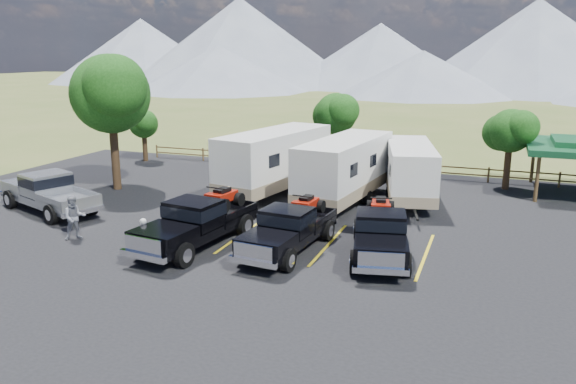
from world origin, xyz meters
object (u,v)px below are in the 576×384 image
(trailer_right, at_px, (410,172))
(rig_left, at_px, (198,221))
(rig_center, at_px, (290,227))
(person_a, at_px, (144,237))
(person_b, at_px, (75,217))
(trailer_left, at_px, (275,161))
(rig_right, at_px, (380,231))
(tree_big_nw, at_px, (110,94))
(trailer_center, at_px, (345,170))
(pickup_silver, at_px, (49,192))

(trailer_right, bearing_deg, rig_left, -137.58)
(rig_center, bearing_deg, person_a, -148.26)
(person_b, bearing_deg, rig_left, -34.71)
(trailer_left, distance_m, trailer_right, 7.47)
(rig_center, distance_m, person_a, 5.82)
(rig_right, relative_size, person_b, 3.33)
(tree_big_nw, height_order, rig_left, tree_big_nw)
(rig_right, relative_size, trailer_right, 0.73)
(trailer_right, bearing_deg, rig_center, -122.13)
(tree_big_nw, bearing_deg, rig_right, -18.32)
(trailer_center, bearing_deg, person_a, -109.72)
(trailer_left, bearing_deg, rig_left, -76.98)
(trailer_center, height_order, person_b, trailer_center)
(tree_big_nw, relative_size, trailer_center, 0.78)
(rig_left, relative_size, rig_center, 1.10)
(trailer_right, xyz_separation_m, person_a, (-8.54, -12.24, -0.83))
(rig_left, height_order, rig_right, rig_left)
(trailer_left, bearing_deg, person_a, -84.51)
(rig_right, height_order, trailer_right, trailer_right)
(trailer_left, xyz_separation_m, person_b, (-5.14, -10.40, -0.91))
(rig_center, distance_m, trailer_left, 9.45)
(rig_left, bearing_deg, person_a, -119.53)
(rig_left, xyz_separation_m, rig_right, (7.36, 1.49, -0.07))
(rig_center, xyz_separation_m, person_b, (-9.19, -1.90, -0.01))
(rig_center, distance_m, trailer_center, 7.97)
(person_a, xyz_separation_m, person_b, (-3.98, 0.69, 0.19))
(tree_big_nw, relative_size, person_b, 4.05)
(pickup_silver, height_order, person_a, pickup_silver)
(pickup_silver, xyz_separation_m, person_b, (4.14, -2.95, -0.07))
(rig_right, bearing_deg, trailer_right, 79.58)
(rig_left, bearing_deg, trailer_right, 63.19)
(trailer_left, xyz_separation_m, person_a, (-1.16, -11.08, -1.10))
(pickup_silver, bearing_deg, trailer_left, 148.62)
(person_a, bearing_deg, rig_left, -156.18)
(rig_center, relative_size, pickup_silver, 0.90)
(trailer_right, distance_m, pickup_silver, 18.76)
(tree_big_nw, xyz_separation_m, rig_right, (16.81, -5.57, -4.56))
(rig_right, bearing_deg, trailer_left, 122.62)
(trailer_right, relative_size, pickup_silver, 1.27)
(trailer_left, xyz_separation_m, trailer_right, (7.38, 1.16, -0.27))
(rig_right, distance_m, pickup_silver, 16.89)
(trailer_right, xyz_separation_m, pickup_silver, (-16.66, -8.60, -0.57))
(rig_center, height_order, pickup_silver, rig_center)
(trailer_center, xyz_separation_m, pickup_silver, (-13.50, -6.88, -0.77))
(tree_big_nw, bearing_deg, trailer_left, 13.28)
(trailer_left, height_order, person_a, trailer_left)
(tree_big_nw, height_order, rig_center, tree_big_nw)
(trailer_center, relative_size, person_b, 5.16)
(rig_left, relative_size, trailer_center, 0.69)
(rig_right, distance_m, person_b, 13.02)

